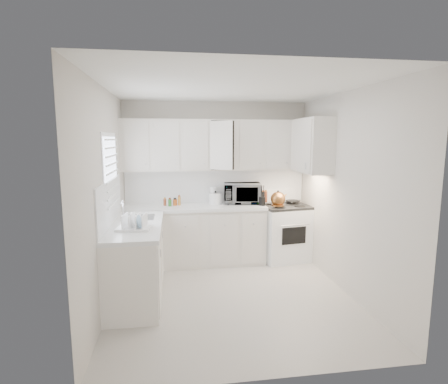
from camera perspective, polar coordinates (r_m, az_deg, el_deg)
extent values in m
plane|color=#B9B2A9|center=(4.70, 1.28, -16.54)|extent=(3.20, 3.20, 0.00)
plane|color=white|center=(4.30, 1.40, 16.64)|extent=(3.20, 3.20, 0.00)
plane|color=beige|center=(5.88, -1.26, 1.77)|extent=(3.00, 0.00, 3.00)
plane|color=beige|center=(2.78, 6.85, -5.97)|extent=(3.00, 0.00, 3.00)
plane|color=beige|center=(4.33, -18.65, -1.14)|extent=(0.00, 3.20, 3.20)
plane|color=beige|center=(4.80, 19.30, -0.26)|extent=(0.00, 3.20, 3.20)
cube|color=silver|center=(5.60, -4.82, -2.48)|extent=(2.24, 0.64, 0.05)
cube|color=silver|center=(4.55, -14.12, -5.30)|extent=(0.64, 1.62, 0.05)
cube|color=silver|center=(5.88, -1.24, 1.04)|extent=(2.98, 0.02, 0.55)
cube|color=silver|center=(4.53, -18.03, -1.65)|extent=(0.02, 1.60, 0.55)
imported|color=gray|center=(5.78, 2.98, 0.17)|extent=(0.63, 0.40, 0.40)
cylinder|color=white|center=(5.78, -1.71, -0.51)|extent=(0.12, 0.12, 0.27)
cylinder|color=brown|center=(5.71, -9.53, -1.45)|extent=(0.06, 0.06, 0.13)
cylinder|color=#296B23|center=(5.62, -8.79, -1.59)|extent=(0.06, 0.06, 0.13)
cylinder|color=#B44E18|center=(5.70, -8.02, -1.42)|extent=(0.06, 0.06, 0.13)
cylinder|color=#BD7B2C|center=(5.62, -7.25, -1.56)|extent=(0.06, 0.06, 0.13)
cylinder|color=#B44E18|center=(5.88, 4.53, -0.76)|extent=(0.06, 0.06, 0.19)
cylinder|color=#BD7B2C|center=(5.84, 5.19, -0.84)|extent=(0.06, 0.06, 0.19)
cylinder|color=#5A2819|center=(5.91, 5.57, -0.74)|extent=(0.06, 0.06, 0.19)
cylinder|color=black|center=(5.86, 6.24, -0.82)|extent=(0.06, 0.06, 0.19)
cylinder|color=brown|center=(5.93, 6.61, -0.71)|extent=(0.06, 0.06, 0.19)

